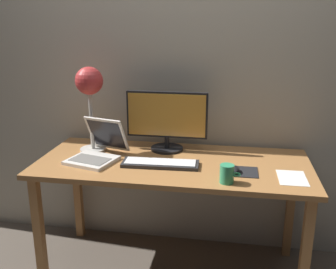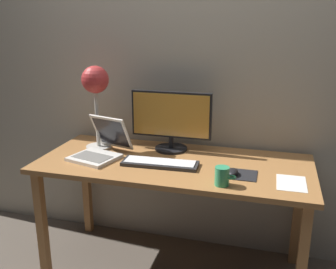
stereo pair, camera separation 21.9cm
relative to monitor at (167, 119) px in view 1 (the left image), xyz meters
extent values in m
plane|color=brown|center=(0.07, -0.20, -0.94)|extent=(4.80, 4.80, 0.00)
cube|color=#B2A893|center=(0.07, 0.20, 0.36)|extent=(4.80, 0.06, 2.60)
cube|color=#A8703D|center=(0.07, -0.20, -0.22)|extent=(1.60, 0.70, 0.03)
cube|color=#A8703D|center=(-0.67, -0.49, -0.59)|extent=(0.05, 0.05, 0.71)
cube|color=#A8703D|center=(0.81, -0.49, -0.59)|extent=(0.05, 0.05, 0.71)
cube|color=#A8703D|center=(-0.67, 0.09, -0.59)|extent=(0.05, 0.05, 0.71)
cube|color=#A8703D|center=(0.81, 0.09, -0.59)|extent=(0.05, 0.05, 0.71)
cylinder|color=black|center=(0.00, 0.00, -0.20)|extent=(0.21, 0.21, 0.01)
cylinder|color=black|center=(0.00, 0.00, -0.15)|extent=(0.03, 0.03, 0.07)
cube|color=black|center=(0.00, 0.00, 0.03)|extent=(0.51, 0.03, 0.29)
cube|color=gold|center=(0.00, -0.02, 0.03)|extent=(0.49, 0.00, 0.27)
cube|color=#28282B|center=(0.01, -0.28, -0.19)|extent=(0.45, 0.16, 0.02)
cube|color=silver|center=(0.01, -0.28, -0.18)|extent=(0.41, 0.13, 0.01)
cube|color=silver|center=(-0.40, -0.29, -0.19)|extent=(0.31, 0.30, 0.02)
cube|color=slate|center=(-0.40, -0.31, -0.18)|extent=(0.25, 0.18, 0.00)
cube|color=silver|center=(-0.35, -0.13, -0.08)|extent=(0.28, 0.17, 0.22)
cube|color=black|center=(-0.35, -0.13, -0.08)|extent=(0.24, 0.15, 0.19)
cylinder|color=beige|center=(-0.46, -0.09, -0.20)|extent=(0.16, 0.16, 0.01)
cylinder|color=silver|center=(-0.46, -0.09, 0.01)|extent=(0.02, 0.02, 0.40)
sphere|color=#BF3333|center=(-0.46, -0.09, 0.24)|extent=(0.17, 0.17, 0.17)
sphere|color=#FFEAB2|center=(-0.46, -0.10, 0.20)|extent=(0.06, 0.06, 0.06)
cube|color=black|center=(0.46, -0.30, -0.20)|extent=(0.20, 0.16, 0.00)
ellipsoid|color=black|center=(0.43, -0.32, -0.18)|extent=(0.06, 0.10, 0.03)
cylinder|color=#339966|center=(0.39, -0.46, -0.16)|extent=(0.07, 0.07, 0.10)
torus|color=#339966|center=(0.44, -0.46, -0.16)|extent=(0.05, 0.05, 0.01)
cube|color=white|center=(0.73, -0.34, -0.20)|extent=(0.15, 0.21, 0.00)
camera|label=1|loc=(0.40, -2.32, 0.61)|focal=41.37mm
camera|label=2|loc=(0.62, -2.27, 0.61)|focal=41.37mm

